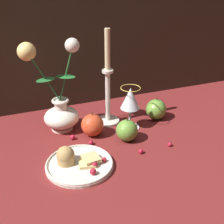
% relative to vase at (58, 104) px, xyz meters
% --- Properties ---
extents(ground_plane, '(2.40, 2.40, 0.00)m').
position_rel_vase_xyz_m(ground_plane, '(0.15, -0.15, -0.10)').
color(ground_plane, maroon).
rests_on(ground_plane, ground).
extents(vase, '(0.20, 0.13, 0.33)m').
position_rel_vase_xyz_m(vase, '(0.00, 0.00, 0.00)').
color(vase, silver).
rests_on(vase, ground_plane).
extents(plate_with_pastries, '(0.21, 0.21, 0.07)m').
position_rel_vase_xyz_m(plate_with_pastries, '(-0.00, -0.25, -0.09)').
color(plate_with_pastries, silver).
rests_on(plate_with_pastries, ground_plane).
extents(wine_glass, '(0.07, 0.07, 0.16)m').
position_rel_vase_xyz_m(wine_glass, '(0.24, -0.08, 0.01)').
color(wine_glass, silver).
rests_on(wine_glass, ground_plane).
extents(candlestick, '(0.09, 0.09, 0.37)m').
position_rel_vase_xyz_m(candlestick, '(0.18, -0.02, 0.02)').
color(candlestick, silver).
rests_on(candlestick, ground_plane).
extents(apple_beside_vase, '(0.08, 0.08, 0.09)m').
position_rel_vase_xyz_m(apple_beside_vase, '(0.20, -0.16, -0.06)').
color(apple_beside_vase, '#669938').
rests_on(apple_beside_vase, ground_plane).
extents(apple_near_glass, '(0.08, 0.08, 0.09)m').
position_rel_vase_xyz_m(apple_near_glass, '(0.37, -0.06, -0.06)').
color(apple_near_glass, '#669938').
rests_on(apple_near_glass, ground_plane).
extents(apple_at_table_edge, '(0.08, 0.08, 0.09)m').
position_rel_vase_xyz_m(apple_at_table_edge, '(0.10, -0.09, -0.06)').
color(apple_at_table_edge, '#D14223').
rests_on(apple_at_table_edge, ground_plane).
extents(berry_near_plate, '(0.01, 0.01, 0.01)m').
position_rel_vase_xyz_m(berry_near_plate, '(0.32, -0.25, -0.09)').
color(berry_near_plate, '#AD192D').
rests_on(berry_near_plate, ground_plane).
extents(berry_front_center, '(0.02, 0.02, 0.02)m').
position_rel_vase_xyz_m(berry_front_center, '(0.07, -0.15, -0.09)').
color(berry_front_center, '#AD192D').
rests_on(berry_front_center, ground_plane).
extents(berry_by_glass_stem, '(0.02, 0.02, 0.02)m').
position_rel_vase_xyz_m(berry_by_glass_stem, '(0.21, -0.25, -0.09)').
color(berry_by_glass_stem, '#AD192D').
rests_on(berry_by_glass_stem, ground_plane).
extents(berry_under_candlestick, '(0.02, 0.02, 0.02)m').
position_rel_vase_xyz_m(berry_under_candlestick, '(0.02, -0.09, -0.09)').
color(berry_under_candlestick, '#AD192D').
rests_on(berry_under_candlestick, ground_plane).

